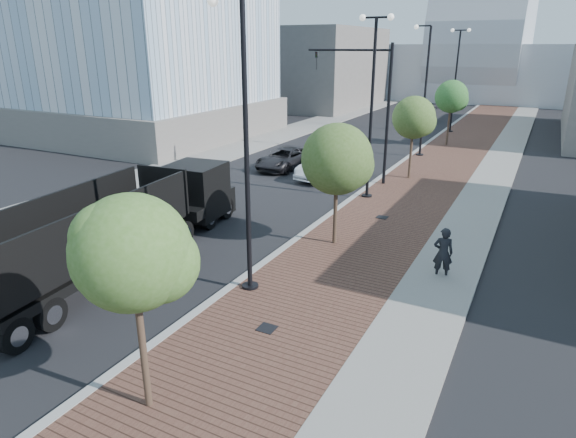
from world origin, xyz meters
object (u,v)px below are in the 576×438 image
at_px(white_sedan, 327,165).
at_px(pedestrian, 443,253).
at_px(dump_truck, 152,217).
at_px(dark_car_mid, 284,159).

relative_size(white_sedan, pedestrian, 2.57).
bearing_deg(dump_truck, white_sedan, 76.70).
bearing_deg(dump_truck, dark_car_mid, 90.89).
height_order(white_sedan, pedestrian, pedestrian).
xyz_separation_m(dump_truck, white_sedan, (1.77, 13.66, -0.54)).
distance_m(dark_car_mid, pedestrian, 17.51).
bearing_deg(white_sedan, pedestrian, -40.78).
xyz_separation_m(white_sedan, pedestrian, (9.20, -11.07, 0.14)).
height_order(dark_car_mid, pedestrian, pedestrian).
relative_size(dump_truck, dark_car_mid, 2.75).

